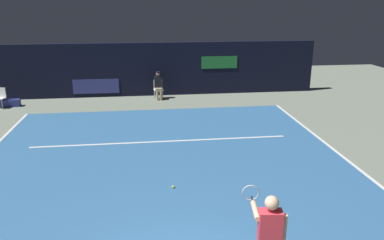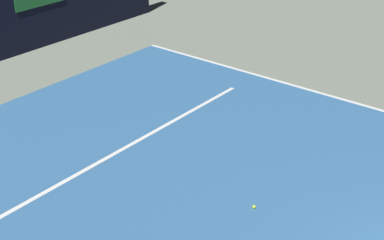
{
  "view_description": "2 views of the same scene",
  "coord_description": "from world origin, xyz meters",
  "px_view_note": "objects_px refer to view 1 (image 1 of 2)",
  "views": [
    {
      "loc": [
        -0.47,
        -4.7,
        4.54
      ],
      "look_at": [
        0.95,
        6.42,
        0.97
      ],
      "focal_mm": 35.25,
      "sensor_mm": 36.0,
      "label": 1
    },
    {
      "loc": [
        -6.82,
        -0.3,
        5.93
      ],
      "look_at": [
        0.65,
        5.66,
        1.0
      ],
      "focal_mm": 51.51,
      "sensor_mm": 36.0,
      "label": 2
    }
  ],
  "objects_px": {
    "line_judge_on_chair": "(158,85)",
    "courtside_chair_near": "(0,97)",
    "tennis_player": "(269,238)",
    "tennis_ball": "(173,187)",
    "equipment_bag": "(10,103)"
  },
  "relations": [
    {
      "from": "tennis_player",
      "to": "tennis_ball",
      "type": "bearing_deg",
      "value": 108.53
    },
    {
      "from": "tennis_player",
      "to": "tennis_ball",
      "type": "distance_m",
      "value": 3.98
    },
    {
      "from": "tennis_ball",
      "to": "line_judge_on_chair",
      "type": "bearing_deg",
      "value": 89.88
    },
    {
      "from": "equipment_bag",
      "to": "tennis_ball",
      "type": "bearing_deg",
      "value": -56.61
    },
    {
      "from": "line_judge_on_chair",
      "to": "courtside_chair_near",
      "type": "height_order",
      "value": "line_judge_on_chair"
    },
    {
      "from": "tennis_player",
      "to": "line_judge_on_chair",
      "type": "bearing_deg",
      "value": 95.4
    },
    {
      "from": "equipment_bag",
      "to": "courtside_chair_near",
      "type": "bearing_deg",
      "value": -163.25
    },
    {
      "from": "line_judge_on_chair",
      "to": "equipment_bag",
      "type": "xyz_separation_m",
      "value": [
        -6.65,
        -0.51,
        -0.53
      ]
    },
    {
      "from": "tennis_ball",
      "to": "courtside_chair_near",
      "type": "bearing_deg",
      "value": 129.36
    },
    {
      "from": "tennis_player",
      "to": "line_judge_on_chair",
      "type": "xyz_separation_m",
      "value": [
        -1.21,
        12.78,
        -0.3
      ]
    },
    {
      "from": "tennis_player",
      "to": "line_judge_on_chair",
      "type": "relative_size",
      "value": 1.31
    },
    {
      "from": "tennis_ball",
      "to": "tennis_player",
      "type": "bearing_deg",
      "value": -71.47
    },
    {
      "from": "tennis_player",
      "to": "tennis_ball",
      "type": "xyz_separation_m",
      "value": [
        -1.23,
        3.66,
        -0.94
      ]
    },
    {
      "from": "line_judge_on_chair",
      "to": "equipment_bag",
      "type": "relative_size",
      "value": 1.57
    },
    {
      "from": "line_judge_on_chair",
      "to": "courtside_chair_near",
      "type": "bearing_deg",
      "value": -174.81
    }
  ]
}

